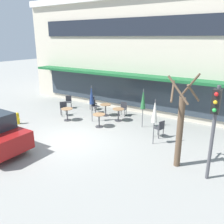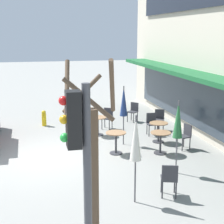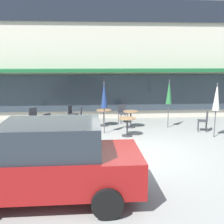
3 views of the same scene
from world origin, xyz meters
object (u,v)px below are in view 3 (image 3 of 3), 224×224
cafe_table_by_tree (104,115)px  patio_umbrella_corner_open (169,92)px  cafe_table_mid_patio (131,116)px  cafe_chair_4 (34,116)px  cafe_chair_2 (204,120)px  parked_sedan (47,162)px  cafe_chair_3 (123,112)px  cafe_chair_5 (72,113)px  cafe_table_streetside (127,124)px  patio_umbrella_cream_folded (104,95)px  cafe_chair_0 (83,115)px  cafe_chair_1 (49,122)px  patio_umbrella_green_folded (217,97)px  fire_hydrant (3,147)px  cafe_table_near_wall (70,126)px

cafe_table_by_tree → patio_umbrella_corner_open: (2.92, -0.57, 1.11)m
cafe_table_mid_patio → cafe_chair_4: (-4.44, 0.39, 0.01)m
cafe_chair_2 → parked_sedan: bearing=-136.2°
cafe_table_mid_patio → cafe_chair_3: 1.07m
cafe_chair_4 → cafe_chair_5: size_ratio=1.00×
cafe_table_streetside → patio_umbrella_cream_folded: 1.53m
cafe_table_streetside → cafe_chair_4: 4.50m
cafe_chair_0 → cafe_chair_1: bearing=-131.7°
patio_umbrella_green_folded → cafe_chair_0: patio_umbrella_green_folded is taller
cafe_chair_4 → cafe_table_by_tree: bearing=0.1°
patio_umbrella_cream_folded → cafe_chair_2: 4.48m
fire_hydrant → patio_umbrella_green_folded: bearing=13.3°
cafe_table_mid_patio → cafe_chair_5: size_ratio=0.85×
cafe_table_streetside → patio_umbrella_cream_folded: bearing=150.4°
cafe_table_mid_patio → cafe_chair_0: cafe_chair_0 is taller
cafe_chair_1 → parked_sedan: (0.78, -5.53, 0.35)m
patio_umbrella_cream_folded → cafe_chair_0: size_ratio=2.47×
cafe_table_by_tree → cafe_chair_4: bearing=-179.9°
cafe_table_near_wall → patio_umbrella_corner_open: (4.34, 1.49, 1.11)m
cafe_chair_3 → parked_sedan: bearing=-108.3°
patio_umbrella_cream_folded → parked_sedan: (-1.51, -5.62, -0.75)m
cafe_table_streetside → cafe_chair_4: bearing=155.4°
cafe_chair_2 → cafe_chair_4: 7.65m
cafe_table_mid_patio → cafe_chair_5: cafe_chair_5 is taller
cafe_chair_4 → parked_sedan: 7.18m
cafe_chair_2 → fire_hydrant: size_ratio=1.26×
patio_umbrella_corner_open → cafe_chair_0: patio_umbrella_corner_open is taller
cafe_chair_4 → cafe_table_mid_patio: bearing=-5.0°
cafe_chair_2 → cafe_chair_1: bearing=-179.4°
cafe_table_streetside → cafe_chair_1: (-3.20, 0.44, 0.01)m
patio_umbrella_corner_open → cafe_table_mid_patio: bearing=174.2°
cafe_table_by_tree → cafe_chair_5: 1.68m
cafe_table_mid_patio → cafe_chair_1: 3.70m
cafe_chair_4 → parked_sedan: (1.67, -6.97, 0.35)m
patio_umbrella_cream_folded → cafe_chair_2: patio_umbrella_cream_folded is taller
parked_sedan → patio_umbrella_green_folded: bearing=38.5°
patio_umbrella_green_folded → cafe_table_near_wall: bearing=177.7°
patio_umbrella_cream_folded → fire_hydrant: bearing=-140.7°
fire_hydrant → patio_umbrella_cream_folded: bearing=39.3°
cafe_chair_0 → patio_umbrella_corner_open: bearing=-9.5°
cafe_table_streetside → parked_sedan: size_ratio=0.18×
cafe_table_mid_patio → cafe_chair_5: bearing=159.4°
cafe_table_mid_patio → patio_umbrella_cream_folded: size_ratio=0.35×
cafe_chair_3 → cafe_chair_2: bearing=-31.0°
cafe_table_streetside → cafe_chair_3: size_ratio=0.85×
cafe_table_by_tree → parked_sedan: parked_sedan is taller
patio_umbrella_corner_open → cafe_chair_5: patio_umbrella_corner_open is taller
cafe_table_streetside → patio_umbrella_corner_open: bearing=32.6°
cafe_table_near_wall → cafe_chair_5: (-0.12, 2.70, 0.01)m
cafe_table_mid_patio → cafe_chair_0: (-2.19, 0.48, 0.01)m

